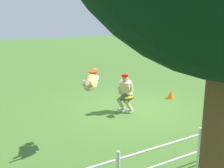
% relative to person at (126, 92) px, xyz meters
% --- Properties ---
extents(ground_plane, '(60.00, 60.00, 0.00)m').
position_rel_person_xyz_m(ground_plane, '(-0.32, -0.02, -0.70)').
color(ground_plane, '#446D2B').
extents(person, '(0.55, 0.71, 1.29)m').
position_rel_person_xyz_m(person, '(0.00, 0.00, 0.00)').
color(person, silver).
rests_on(person, ground_plane).
extents(dog, '(0.77, 0.85, 0.51)m').
position_rel_person_xyz_m(dog, '(2.05, 1.62, 0.95)').
color(dog, tan).
extents(frisbee_flying, '(0.38, 0.38, 0.08)m').
position_rel_person_xyz_m(frisbee_flying, '(1.91, 1.50, 1.15)').
color(frisbee_flying, '#E14D18').
extents(frisbee_held, '(0.28, 0.29, 0.10)m').
position_rel_person_xyz_m(frisbee_held, '(0.12, 0.37, -0.09)').
color(frisbee_held, yellow).
rests_on(frisbee_held, person).
extents(training_cone, '(0.29, 0.29, 0.33)m').
position_rel_person_xyz_m(training_cone, '(-2.35, -0.37, -0.53)').
color(training_cone, orange).
rests_on(training_cone, ground_plane).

